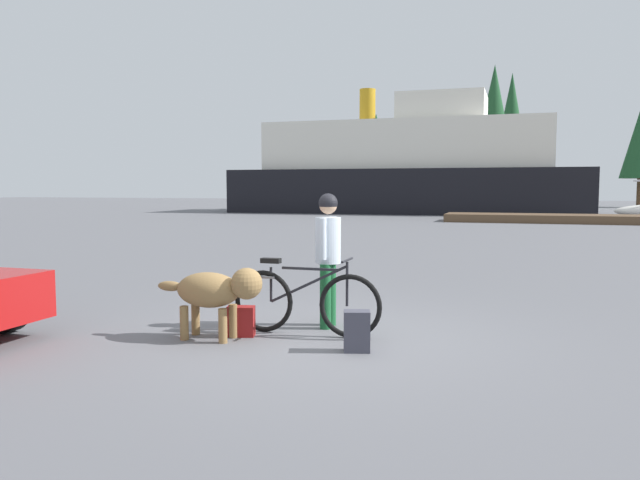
{
  "coord_description": "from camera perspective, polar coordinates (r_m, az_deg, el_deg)",
  "views": [
    {
      "loc": [
        2.2,
        -6.82,
        1.77
      ],
      "look_at": [
        -0.2,
        0.66,
        1.1
      ],
      "focal_mm": 35.03,
      "sensor_mm": 36.0,
      "label": 1
    }
  ],
  "objects": [
    {
      "name": "handbag_pannier",
      "position": [
        7.5,
        -7.24,
        -7.38
      ],
      "size": [
        0.36,
        0.26,
        0.36
      ],
      "primitive_type": "cube",
      "rotation": [
        0.0,
        0.0,
        0.26
      ],
      "color": "maroon",
      "rests_on": "ground_plane"
    },
    {
      "name": "person_cyclist",
      "position": [
        7.8,
        0.74,
        -0.68
      ],
      "size": [
        0.32,
        0.53,
        1.69
      ],
      "color": "#19592D",
      "rests_on": "ground_plane"
    },
    {
      "name": "bicycle",
      "position": [
        7.47,
        -1.39,
        -5.62
      ],
      "size": [
        1.85,
        0.44,
        0.93
      ],
      "color": "black",
      "rests_on": "ground_plane"
    },
    {
      "name": "ground_plane",
      "position": [
        7.38,
        -0.08,
        -8.96
      ],
      "size": [
        160.0,
        160.0,
        0.0
      ],
      "primitive_type": "plane",
      "color": "slate"
    },
    {
      "name": "backpack",
      "position": [
        6.77,
        3.38,
        -8.32
      ],
      "size": [
        0.32,
        0.27,
        0.44
      ],
      "primitive_type": "cube",
      "rotation": [
        0.0,
        0.0,
        0.28
      ],
      "color": "#3F3F4C",
      "rests_on": "ground_plane"
    },
    {
      "name": "pine_tree_center",
      "position": [
        57.24,
        15.59,
        10.66
      ],
      "size": [
        3.82,
        3.82,
        12.32
      ],
      "color": "#4C331E",
      "rests_on": "ground_plane"
    },
    {
      "name": "ferry_boat",
      "position": [
        43.5,
        8.09,
        6.42
      ],
      "size": [
        23.49,
        7.96,
        8.52
      ],
      "color": "black",
      "rests_on": "ground_plane"
    },
    {
      "name": "pine_tree_mid_back",
      "position": [
        65.66,
        17.08,
        10.16
      ],
      "size": [
        3.61,
        3.61,
        13.0
      ],
      "color": "#4C331E",
      "rests_on": "ground_plane"
    },
    {
      "name": "dock_pier",
      "position": [
        33.3,
        24.74,
        1.73
      ],
      "size": [
        15.36,
        2.69,
        0.4
      ],
      "primitive_type": "cube",
      "color": "brown",
      "rests_on": "ground_plane"
    },
    {
      "name": "pine_tree_far_left",
      "position": [
        60.78,
        5.12,
        8.25
      ],
      "size": [
        3.65,
        3.65,
        8.75
      ],
      "color": "#4C331E",
      "rests_on": "ground_plane"
    },
    {
      "name": "dog",
      "position": [
        7.32,
        -9.51,
        -4.6
      ],
      "size": [
        1.33,
        0.48,
        0.85
      ],
      "color": "olive",
      "rests_on": "ground_plane"
    }
  ]
}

